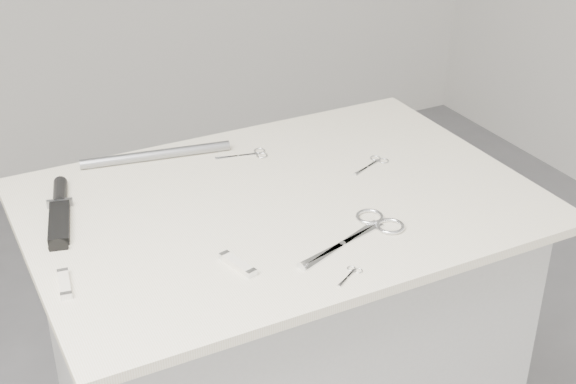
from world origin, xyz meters
name	(u,v)px	position (x,y,z in m)	size (l,w,h in m)	color
plinth	(282,378)	(0.00, 0.00, 0.45)	(0.90, 0.60, 0.90)	#B0B0AE
display_board	(282,204)	(0.00, 0.00, 0.91)	(1.00, 0.70, 0.02)	beige
large_shears	(367,229)	(0.09, -0.18, 0.92)	(0.24, 0.13, 0.01)	silver
embroidery_scissors_a	(374,163)	(0.25, 0.05, 0.92)	(0.10, 0.07, 0.00)	silver
embroidery_scissors_b	(251,154)	(0.03, 0.21, 0.92)	(0.12, 0.05, 0.00)	silver
tiny_scissors	(351,274)	(-0.01, -0.29, 0.92)	(0.06, 0.05, 0.00)	silver
sheathed_knife	(60,208)	(-0.41, 0.15, 0.93)	(0.09, 0.24, 0.03)	black
pocket_knife_a	(238,264)	(-0.18, -0.18, 0.93)	(0.04, 0.09, 0.01)	silver
pocket_knife_b	(65,284)	(-0.46, -0.10, 0.93)	(0.03, 0.08, 0.01)	silver
metal_rail	(156,155)	(-0.16, 0.29, 0.93)	(0.02, 0.02, 0.33)	gray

